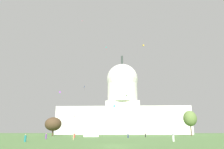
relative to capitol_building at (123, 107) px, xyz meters
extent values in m
plane|color=#567F42|center=(-0.85, -156.01, -23.17)|extent=(800.00, 800.00, 0.00)
cube|color=silver|center=(-28.41, 0.00, -11.49)|extent=(56.81, 20.80, 23.37)
cube|color=silver|center=(28.41, 0.00, -11.49)|extent=(56.81, 20.80, 23.37)
cube|color=silver|center=(0.00, 0.00, -9.32)|extent=(28.86, 22.88, 27.70)
cylinder|color=silver|center=(0.00, 0.00, 15.03)|extent=(26.83, 26.83, 20.99)
sphere|color=silver|center=(0.00, 0.00, 25.52)|extent=(28.27, 28.27, 28.27)
cylinder|color=#2D3833|center=(0.00, 0.00, 44.01)|extent=(1.80, 1.80, 8.71)
cube|color=white|center=(-13.90, -93.58, -21.87)|extent=(7.03, 5.16, 2.60)
pyramid|color=white|center=(-13.90, -93.58, -18.64)|extent=(7.38, 5.42, 1.93)
cylinder|color=brown|center=(36.60, -69.96, -19.82)|extent=(0.57, 0.57, 6.71)
ellipsoid|color=olive|center=(36.60, -69.96, -13.96)|extent=(9.55, 9.43, 8.33)
cylinder|color=#4C3823|center=(-36.96, -75.52, -21.14)|extent=(0.65, 0.65, 4.06)
ellipsoid|color=#4C3823|center=(-36.96, -75.52, -16.98)|extent=(8.95, 9.13, 7.11)
cylinder|color=navy|center=(1.88, -109.60, -22.52)|extent=(0.51, 0.51, 1.31)
sphere|color=brown|center=(1.88, -109.60, -21.75)|extent=(0.29, 0.29, 0.23)
cylinder|color=#703D93|center=(-23.38, -123.47, -22.42)|extent=(0.59, 0.59, 1.50)
sphere|color=beige|center=(-23.38, -123.47, -21.57)|extent=(0.27, 0.27, 0.21)
cylinder|color=#3D5684|center=(19.35, -103.58, -22.48)|extent=(0.66, 0.66, 1.39)
sphere|color=#A37556|center=(19.35, -103.58, -21.66)|extent=(0.34, 0.34, 0.24)
cylinder|color=tan|center=(-13.45, -129.91, -22.45)|extent=(0.46, 0.46, 1.44)
sphere|color=tan|center=(-13.45, -129.91, -21.63)|extent=(0.28, 0.28, 0.20)
cylinder|color=#1E757A|center=(-21.21, -142.53, -22.48)|extent=(0.58, 0.58, 1.38)
sphere|color=beige|center=(-21.21, -142.53, -21.69)|extent=(0.29, 0.29, 0.22)
cylinder|color=red|center=(-18.33, -106.69, -22.41)|extent=(0.63, 0.63, 1.52)
sphere|color=beige|center=(-18.33, -106.69, -21.55)|extent=(0.30, 0.30, 0.21)
cylinder|color=silver|center=(11.45, -139.08, -22.51)|extent=(0.65, 0.65, 1.32)
sphere|color=tan|center=(11.45, -139.08, -21.75)|extent=(0.29, 0.29, 0.21)
cylinder|color=black|center=(9.39, -97.37, -22.48)|extent=(0.55, 0.55, 1.38)
sphere|color=brown|center=(9.39, -97.37, -21.66)|extent=(0.34, 0.34, 0.25)
cube|color=blue|center=(-25.01, -53.68, 7.73)|extent=(0.59, 1.20, 1.29)
cylinder|color=black|center=(-25.05, -53.68, 6.22)|extent=(0.18, 0.26, 1.81)
cube|color=teal|center=(-9.52, -68.16, 29.20)|extent=(0.56, 0.48, 0.82)
cylinder|color=red|center=(-9.52, -68.16, 28.04)|extent=(0.13, 0.25, 1.60)
cube|color=#33BCDB|center=(-4.51, -71.64, -7.44)|extent=(1.15, 1.14, 0.46)
cube|color=#33BCDB|center=(-4.51, -71.64, -6.83)|extent=(1.15, 1.14, 0.46)
cylinder|color=#33BCDB|center=(-4.35, -71.64, -8.46)|extent=(0.18, 0.15, 1.61)
pyramid|color=#8CD133|center=(1.05, -110.37, -8.22)|extent=(1.06, 1.76, 0.29)
cylinder|color=red|center=(1.44, -110.44, -10.65)|extent=(0.52, 0.19, 3.37)
cube|color=#D1339E|center=(-8.32, -23.27, 17.69)|extent=(0.76, 1.15, 1.46)
pyramid|color=pink|center=(-20.56, -87.69, 36.29)|extent=(1.55, 1.47, 0.37)
cube|color=purple|center=(-40.04, -56.96, 3.66)|extent=(0.94, 0.36, 1.26)
cylinder|color=green|center=(-40.20, -56.96, 2.36)|extent=(0.19, 0.12, 1.43)
cube|color=black|center=(-37.91, -21.30, -9.06)|extent=(0.72, 0.36, 1.12)
cube|color=gold|center=(10.94, -89.15, 21.07)|extent=(0.78, 0.82, 0.42)
cube|color=gold|center=(10.94, -89.15, 21.48)|extent=(0.78, 0.82, 0.42)
camera|label=1|loc=(0.10, -189.93, -21.10)|focal=34.18mm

